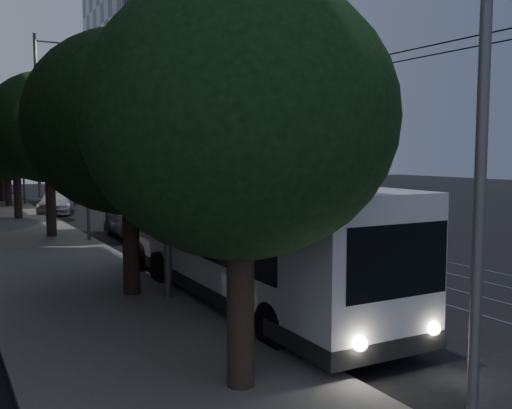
{
  "coord_description": "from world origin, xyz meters",
  "views": [
    {
      "loc": [
        -10.92,
        -14.57,
        3.88
      ],
      "look_at": [
        -1.42,
        2.29,
        2.1
      ],
      "focal_mm": 40.0,
      "sensor_mm": 36.0,
      "label": 1
    }
  ],
  "objects": [
    {
      "name": "pickup_silver",
      "position": [
        -2.7,
        9.64,
        0.9
      ],
      "size": [
        3.53,
        6.71,
        1.8
      ],
      "primitive_type": "imported",
      "rotation": [
        0.0,
        0.0,
        -0.09
      ],
      "color": "#AEB1B6",
      "rests_on": "ground"
    },
    {
      "name": "tree_2",
      "position": [
        -6.5,
        11.88,
        4.97
      ],
      "size": [
        5.43,
        5.43,
        7.43
      ],
      "color": "black",
      "rests_on": "ground"
    },
    {
      "name": "tree_3",
      "position": [
        -6.9,
        20.08,
        4.23
      ],
      "size": [
        4.11,
        4.11,
        6.11
      ],
      "color": "black",
      "rests_on": "ground"
    },
    {
      "name": "car_white_b",
      "position": [
        -4.3,
        23.18,
        0.71
      ],
      "size": [
        3.19,
        5.23,
        1.42
      ],
      "primitive_type": "imported",
      "rotation": [
        0.0,
        0.0,
        -0.26
      ],
      "color": "silver",
      "rests_on": "ground"
    },
    {
      "name": "tree_5",
      "position": [
        -6.5,
        32.94,
        4.48
      ],
      "size": [
        4.21,
        4.21,
        6.39
      ],
      "color": "black",
      "rests_on": "ground"
    },
    {
      "name": "ground",
      "position": [
        0.0,
        0.0,
        0.0
      ],
      "size": [
        120.0,
        120.0,
        0.0
      ],
      "primitive_type": "plane",
      "color": "black",
      "rests_on": "ground"
    },
    {
      "name": "tree_0",
      "position": [
        -6.79,
        -6.73,
        4.39
      ],
      "size": [
        4.86,
        4.86,
        6.59
      ],
      "color": "black",
      "rests_on": "ground"
    },
    {
      "name": "streetlamp_near",
      "position": [
        -5.39,
        -0.85,
        6.06
      ],
      "size": [
        2.43,
        0.44,
        10.07
      ],
      "color": "slate",
      "rests_on": "ground"
    },
    {
      "name": "building_distant_right",
      "position": [
        18.0,
        55.0,
        12.0
      ],
      "size": [
        22.0,
        18.0,
        24.0
      ],
      "primitive_type": "cube",
      "color": "#383D48",
      "rests_on": "ground"
    },
    {
      "name": "trolleybus",
      "position": [
        -4.1,
        -1.32,
        1.69
      ],
      "size": [
        2.82,
        12.33,
        5.63
      ],
      "rotation": [
        0.0,
        0.0,
        -0.02
      ],
      "color": "silver",
      "rests_on": "ground"
    },
    {
      "name": "tree_1",
      "position": [
        -6.5,
        0.0,
        4.64
      ],
      "size": [
        5.33,
        5.33,
        7.05
      ],
      "color": "black",
      "rests_on": "ground"
    },
    {
      "name": "car_white_a",
      "position": [
        -2.7,
        14.65,
        0.64
      ],
      "size": [
        2.45,
        4.01,
        1.28
      ],
      "primitive_type": "imported",
      "rotation": [
        0.0,
        0.0,
        -0.27
      ],
      "color": "#B1B1B6",
      "rests_on": "ground"
    },
    {
      "name": "car_white_d",
      "position": [
        -2.99,
        29.5,
        0.7
      ],
      "size": [
        1.7,
        4.14,
        1.41
      ],
      "primitive_type": "imported",
      "rotation": [
        0.0,
        0.0,
        -0.01
      ],
      "color": "#B2B1B5",
      "rests_on": "ground"
    },
    {
      "name": "tram_rails",
      "position": [
        2.5,
        20.0,
        0.01
      ],
      "size": [
        4.52,
        90.0,
        0.02
      ],
      "color": "gray",
      "rests_on": "ground"
    },
    {
      "name": "overhead_wires",
      "position": [
        -4.97,
        20.0,
        3.47
      ],
      "size": [
        2.23,
        90.0,
        6.0
      ],
      "color": "black",
      "rests_on": "ground"
    },
    {
      "name": "car_white_c",
      "position": [
        -2.89,
        29.0,
        0.76
      ],
      "size": [
        3.1,
        4.9,
        1.52
      ],
      "primitive_type": "imported",
      "rotation": [
        0.0,
        0.0,
        -0.35
      ],
      "color": "silver",
      "rests_on": "ground"
    },
    {
      "name": "sidewalk",
      "position": [
        -7.5,
        20.0,
        0.07
      ],
      "size": [
        5.0,
        90.0,
        0.15
      ],
      "primitive_type": "cube",
      "color": "slate",
      "rests_on": "ground"
    },
    {
      "name": "tree_4",
      "position": [
        -6.5,
        28.64,
        4.23
      ],
      "size": [
        5.21,
        5.21,
        6.58
      ],
      "color": "black",
      "rests_on": "ground"
    },
    {
      "name": "streetlamp_far",
      "position": [
        -4.77,
        23.47,
        6.68
      ],
      "size": [
        2.67,
        0.44,
        11.2
      ],
      "color": "slate",
      "rests_on": "ground"
    }
  ]
}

